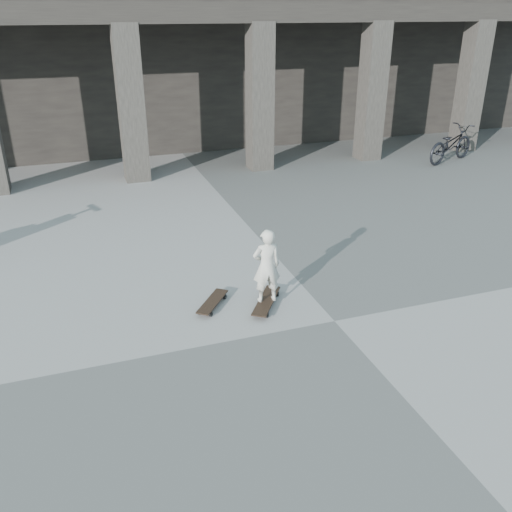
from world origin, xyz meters
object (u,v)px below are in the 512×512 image
object	(u,v)px
skateboard_spare	(213,302)
bicycle	(451,144)
longboard	(266,301)
child	(267,266)

from	to	relation	value
skateboard_spare	bicycle	xyz separation A→B (m)	(9.16, 6.27, 0.47)
longboard	skateboard_spare	distance (m)	0.85
skateboard_spare	bicycle	world-z (taller)	bicycle
longboard	bicycle	bearing A→B (deg)	-17.96
skateboard_spare	child	size ratio (longest dim) A/B	0.66
longboard	skateboard_spare	size ratio (longest dim) A/B	1.21
longboard	bicycle	distance (m)	10.60
child	bicycle	size ratio (longest dim) A/B	0.58
child	bicycle	distance (m)	10.59
longboard	child	world-z (taller)	child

